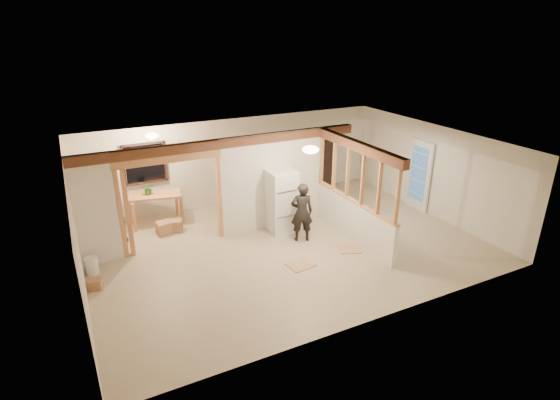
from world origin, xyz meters
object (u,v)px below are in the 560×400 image
refrigerator (281,201)px  woman (302,212)px  work_table (156,209)px  shop_vac (117,231)px  bookshelf (319,163)px

refrigerator → woman: (0.19, -0.72, -0.06)m
work_table → refrigerator: bearing=-21.7°
refrigerator → shop_vac: 4.10m
refrigerator → woman: 0.75m
woman → bookshelf: bookshelf is taller
refrigerator → woman: size_ratio=1.08×
woman → refrigerator: bearing=-56.1°
refrigerator → woman: refrigerator is taller
woman → shop_vac: woman is taller
refrigerator → bookshelf: bearing=42.1°
refrigerator → woman: bearing=-75.3°
woman → work_table: (-2.98, 2.58, -0.33)m
woman → shop_vac: (-4.08, 1.90, -0.44)m
refrigerator → work_table: size_ratio=1.21×
woman → shop_vac: 4.52m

